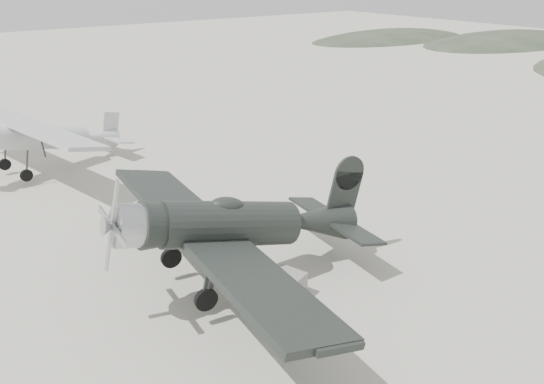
# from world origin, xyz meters

# --- Properties ---
(ground) EXTENTS (160.00, 160.00, 0.00)m
(ground) POSITION_xyz_m (0.00, 0.00, 0.00)
(ground) COLOR #ACA999
(ground) RESTS_ON ground
(hill_east_north) EXTENTS (36.00, 18.00, 6.00)m
(hill_east_north) POSITION_xyz_m (60.00, 28.00, 0.00)
(hill_east_north) COLOR #2D3828
(hill_east_north) RESTS_ON ground
(hill_northeast) EXTENTS (32.00, 16.00, 5.20)m
(hill_northeast) POSITION_xyz_m (50.00, 40.00, 0.00)
(hill_northeast) COLOR #2D3828
(hill_northeast) RESTS_ON ground
(lowwing_monoplane) EXTENTS (8.71, 12.20, 3.93)m
(lowwing_monoplane) POSITION_xyz_m (-1.17, -0.43, 2.08)
(lowwing_monoplane) COLOR black
(lowwing_monoplane) RESTS_ON ground
(highwing_monoplane) EXTENTS (8.13, 11.37, 3.21)m
(highwing_monoplane) POSITION_xyz_m (-3.61, 13.74, 2.01)
(highwing_monoplane) COLOR #A0A3A5
(highwing_monoplane) RESTS_ON ground
(equipment_block) EXTENTS (1.74, 1.40, 0.76)m
(equipment_block) POSITION_xyz_m (-0.76, -2.00, 0.38)
(equipment_block) COLOR slate
(equipment_block) RESTS_ON ground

